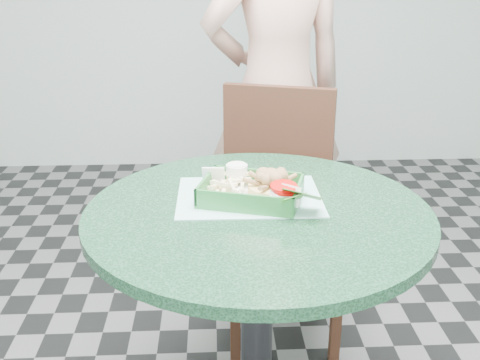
{
  "coord_description": "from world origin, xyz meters",
  "views": [
    {
      "loc": [
        -0.11,
        -1.29,
        1.36
      ],
      "look_at": [
        -0.04,
        0.1,
        0.81
      ],
      "focal_mm": 42.0,
      "sensor_mm": 36.0,
      "label": 1
    }
  ],
  "objects_px": {
    "cafe_table": "(257,274)",
    "dining_chair": "(280,198)",
    "sauce_ramekin": "(227,178)",
    "food_basket": "(251,201)",
    "diner_person": "(277,62)",
    "crab_sandwich": "(268,185)"
  },
  "relations": [
    {
      "from": "cafe_table",
      "to": "dining_chair",
      "type": "height_order",
      "value": "dining_chair"
    },
    {
      "from": "sauce_ramekin",
      "to": "dining_chair",
      "type": "bearing_deg",
      "value": 66.49
    },
    {
      "from": "cafe_table",
      "to": "food_basket",
      "type": "height_order",
      "value": "food_basket"
    },
    {
      "from": "diner_person",
      "to": "crab_sandwich",
      "type": "relative_size",
      "value": 15.79
    },
    {
      "from": "cafe_table",
      "to": "dining_chair",
      "type": "relative_size",
      "value": 0.94
    },
    {
      "from": "dining_chair",
      "to": "diner_person",
      "type": "relative_size",
      "value": 0.48
    },
    {
      "from": "diner_person",
      "to": "crab_sandwich",
      "type": "height_order",
      "value": "diner_person"
    },
    {
      "from": "sauce_ramekin",
      "to": "food_basket",
      "type": "bearing_deg",
      "value": -54.79
    },
    {
      "from": "dining_chair",
      "to": "crab_sandwich",
      "type": "relative_size",
      "value": 7.51
    },
    {
      "from": "crab_sandwich",
      "to": "sauce_ramekin",
      "type": "relative_size",
      "value": 2.09
    },
    {
      "from": "dining_chair",
      "to": "cafe_table",
      "type": "bearing_deg",
      "value": -84.94
    },
    {
      "from": "dining_chair",
      "to": "sauce_ramekin",
      "type": "xyz_separation_m",
      "value": [
        -0.21,
        -0.47,
        0.27
      ]
    },
    {
      "from": "dining_chair",
      "to": "food_basket",
      "type": "distance_m",
      "value": 0.62
    },
    {
      "from": "diner_person",
      "to": "dining_chair",
      "type": "bearing_deg",
      "value": 70.27
    },
    {
      "from": "dining_chair",
      "to": "food_basket",
      "type": "relative_size",
      "value": 3.69
    },
    {
      "from": "crab_sandwich",
      "to": "sauce_ramekin",
      "type": "xyz_separation_m",
      "value": [
        -0.11,
        0.06,
        0.0
      ]
    },
    {
      "from": "sauce_ramekin",
      "to": "crab_sandwich",
      "type": "bearing_deg",
      "value": -27.29
    },
    {
      "from": "food_basket",
      "to": "sauce_ramekin",
      "type": "bearing_deg",
      "value": 125.21
    },
    {
      "from": "diner_person",
      "to": "sauce_ramekin",
      "type": "height_order",
      "value": "diner_person"
    },
    {
      "from": "cafe_table",
      "to": "diner_person",
      "type": "height_order",
      "value": "diner_person"
    },
    {
      "from": "diner_person",
      "to": "food_basket",
      "type": "xyz_separation_m",
      "value": [
        -0.16,
        -0.9,
        -0.21
      ]
    },
    {
      "from": "dining_chair",
      "to": "crab_sandwich",
      "type": "xyz_separation_m",
      "value": [
        -0.1,
        -0.53,
        0.27
      ]
    }
  ]
}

